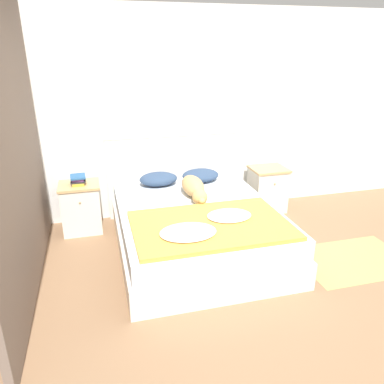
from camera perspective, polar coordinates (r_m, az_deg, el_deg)
ground_plane at (r=3.41m, az=7.97°, el=-16.50°), size 16.00×16.00×0.00m
wall_back at (r=4.80m, az=-1.14°, el=11.57°), size 9.00×0.06×2.55m
wall_side_left at (r=3.66m, az=-24.96°, el=6.59°), size 0.06×3.10×2.55m
bed at (r=4.06m, az=0.74°, el=-5.63°), size 1.67×2.02×0.50m
headboard at (r=4.87m, az=-2.52°, el=3.01°), size 1.75×0.06×1.08m
nightstand_left at (r=4.64m, az=-16.50°, el=-2.25°), size 0.47×0.42×0.59m
nightstand_right at (r=5.13m, az=11.40°, el=0.46°), size 0.47×0.42×0.59m
pillow_left at (r=4.59m, az=-5.14°, el=1.99°), size 0.46×0.34×0.15m
pillow_right at (r=4.71m, az=1.31°, el=2.55°), size 0.46×0.34×0.15m
quilt at (r=3.52m, az=2.72°, el=-5.06°), size 1.46×0.96×0.07m
dog at (r=4.22m, az=0.32°, el=0.64°), size 0.23×0.73×0.21m
book_stack at (r=4.52m, az=-16.95°, el=1.81°), size 0.18×0.22×0.10m
rug at (r=4.32m, az=23.35°, el=-9.46°), size 1.15×0.80×0.00m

